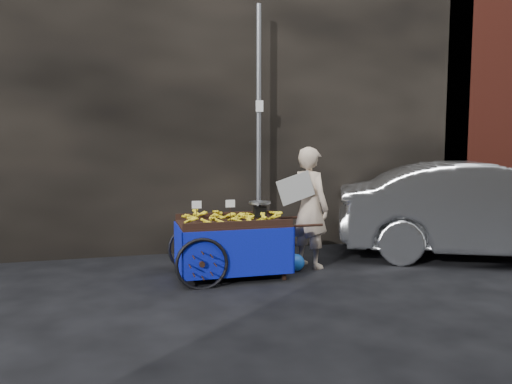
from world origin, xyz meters
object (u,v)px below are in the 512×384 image
object	(u,v)px
vendor	(309,207)
parked_car	(487,211)
banana_cart	(229,228)
plastic_bag	(295,263)

from	to	relation	value
vendor	parked_car	world-z (taller)	vendor
banana_cart	vendor	bearing A→B (deg)	9.54
banana_cart	plastic_bag	bearing A→B (deg)	0.81
banana_cart	vendor	world-z (taller)	vendor
vendor	parked_car	size ratio (longest dim) A/B	0.38
plastic_bag	parked_car	size ratio (longest dim) A/B	0.06
banana_cart	plastic_bag	xyz separation A→B (m)	(0.96, 0.02, -0.55)
plastic_bag	parked_car	distance (m)	3.24
banana_cart	vendor	distance (m)	1.28
vendor	plastic_bag	distance (m)	0.83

